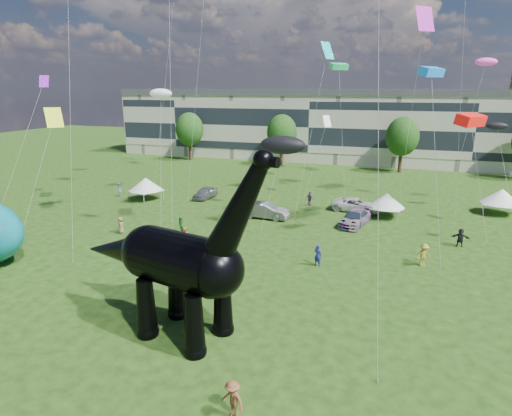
% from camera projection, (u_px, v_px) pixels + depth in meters
% --- Properties ---
extents(ground, '(220.00, 220.00, 0.00)m').
position_uv_depth(ground, '(229.00, 331.00, 24.09)').
color(ground, '#16330C').
rests_on(ground, ground).
extents(terrace_row, '(78.00, 11.00, 12.00)m').
position_uv_depth(terrace_row, '(315.00, 128.00, 81.40)').
color(terrace_row, beige).
rests_on(terrace_row, ground).
extents(tree_far_left, '(5.20, 5.20, 9.44)m').
position_uv_depth(tree_far_left, '(189.00, 127.00, 80.08)').
color(tree_far_left, '#382314').
rests_on(tree_far_left, ground).
extents(tree_mid_left, '(5.20, 5.20, 9.44)m').
position_uv_depth(tree_mid_left, '(282.00, 130.00, 74.40)').
color(tree_mid_left, '#382314').
rests_on(tree_mid_left, ground).
extents(tree_mid_right, '(5.20, 5.20, 9.44)m').
position_uv_depth(tree_mid_right, '(403.00, 133.00, 68.09)').
color(tree_mid_right, '#382314').
rests_on(tree_mid_right, ground).
extents(dinosaur_sculpture, '(13.58, 5.10, 11.08)m').
position_uv_depth(dinosaur_sculpture, '(174.00, 262.00, 23.05)').
color(dinosaur_sculpture, black).
rests_on(dinosaur_sculpture, ground).
extents(car_silver, '(2.02, 4.31, 1.43)m').
position_uv_depth(car_silver, '(205.00, 193.00, 53.01)').
color(car_silver, '#A4A4A8').
rests_on(car_silver, ground).
extents(car_grey, '(5.02, 1.92, 1.63)m').
position_uv_depth(car_grey, '(266.00, 211.00, 44.89)').
color(car_grey, slate).
rests_on(car_grey, ground).
extents(car_white, '(5.57, 3.08, 1.48)m').
position_uv_depth(car_white, '(356.00, 205.00, 47.38)').
color(car_white, white).
rests_on(car_white, ground).
extents(car_dark, '(3.19, 5.47, 1.49)m').
position_uv_depth(car_dark, '(355.00, 218.00, 42.61)').
color(car_dark, '#595960').
rests_on(car_dark, ground).
extents(gazebo_near, '(4.02, 4.02, 2.64)m').
position_uv_depth(gazebo_near, '(386.00, 200.00, 44.92)').
color(gazebo_near, silver).
rests_on(gazebo_near, ground).
extents(gazebo_far, '(4.69, 4.69, 2.81)m').
position_uv_depth(gazebo_far, '(502.00, 197.00, 46.03)').
color(gazebo_far, white).
rests_on(gazebo_far, ground).
extents(gazebo_left, '(5.09, 5.09, 2.75)m').
position_uv_depth(gazebo_left, '(146.00, 184.00, 52.13)').
color(gazebo_left, silver).
rests_on(gazebo_left, ground).
extents(visitors, '(46.27, 38.68, 1.83)m').
position_uv_depth(visitors, '(285.00, 235.00, 37.26)').
color(visitors, olive).
rests_on(visitors, ground).
extents(kites, '(52.80, 41.84, 28.30)m').
position_uv_depth(kites, '(377.00, 48.00, 40.53)').
color(kites, '#F05210').
rests_on(kites, ground).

